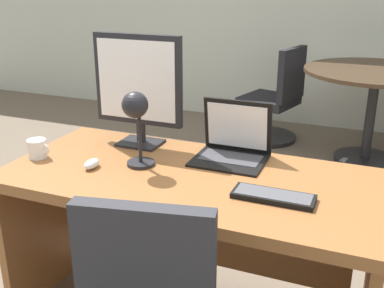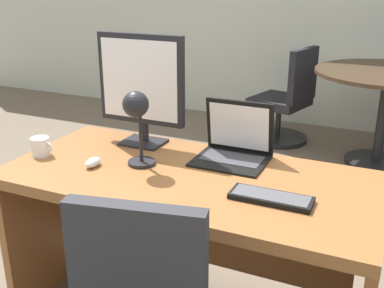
% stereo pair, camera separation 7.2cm
% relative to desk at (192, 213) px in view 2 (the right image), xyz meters
% --- Properties ---
extents(ground, '(12.00, 12.00, 0.00)m').
position_rel_desk_xyz_m(ground, '(0.00, 1.46, -0.54)').
color(ground, '#6B5B4C').
extents(desk, '(1.55, 0.73, 0.74)m').
position_rel_desk_xyz_m(desk, '(0.00, 0.00, 0.00)').
color(desk, brown).
rests_on(desk, ground).
extents(monitor, '(0.43, 0.16, 0.53)m').
position_rel_desk_xyz_m(monitor, '(-0.35, 0.20, 0.50)').
color(monitor, black).
rests_on(monitor, desk).
extents(laptop, '(0.31, 0.27, 0.26)m').
position_rel_desk_xyz_m(laptop, '(0.11, 0.22, 0.28)').
color(laptop, black).
rests_on(laptop, desk).
extents(keyboard, '(0.30, 0.11, 0.02)m').
position_rel_desk_xyz_m(keyboard, '(0.38, -0.13, 0.21)').
color(keyboard, black).
rests_on(keyboard, desk).
extents(mouse, '(0.05, 0.09, 0.04)m').
position_rel_desk_xyz_m(mouse, '(-0.41, -0.14, 0.22)').
color(mouse, silver).
rests_on(mouse, desk).
extents(desk_lamp, '(0.12, 0.14, 0.33)m').
position_rel_desk_xyz_m(desk_lamp, '(-0.23, -0.05, 0.43)').
color(desk_lamp, black).
rests_on(desk_lamp, desk).
extents(coffee_mug, '(0.11, 0.08, 0.08)m').
position_rel_desk_xyz_m(coffee_mug, '(-0.70, -0.12, 0.24)').
color(coffee_mug, white).
rests_on(coffee_mug, desk).
extents(meeting_chair_near, '(0.58, 0.57, 0.90)m').
position_rel_desk_xyz_m(meeting_chair_near, '(-0.21, 2.56, -0.19)').
color(meeting_chair_near, black).
rests_on(meeting_chair_near, ground).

